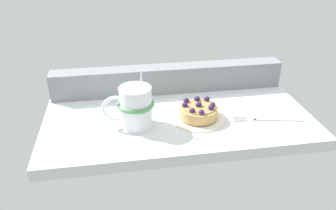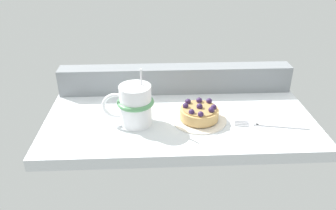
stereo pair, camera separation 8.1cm
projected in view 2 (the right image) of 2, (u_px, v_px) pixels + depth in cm
name	position (u px, v px, depth cm)	size (l,w,h in cm)	color
ground_plane	(179.00, 120.00, 87.11)	(68.08, 34.91, 2.88)	silver
window_rail_back	(176.00, 79.00, 97.53)	(66.72, 5.59, 7.64)	gray
dessert_plate	(199.00, 119.00, 84.08)	(13.80, 13.80, 0.69)	silver
raspberry_tart	(199.00, 112.00, 83.17)	(9.60, 9.60, 4.06)	tan
coffee_mug	(135.00, 105.00, 80.46)	(12.61, 8.92, 14.68)	white
dessert_fork	(270.00, 125.00, 81.56)	(17.66, 5.05, 0.60)	#B7B7BC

